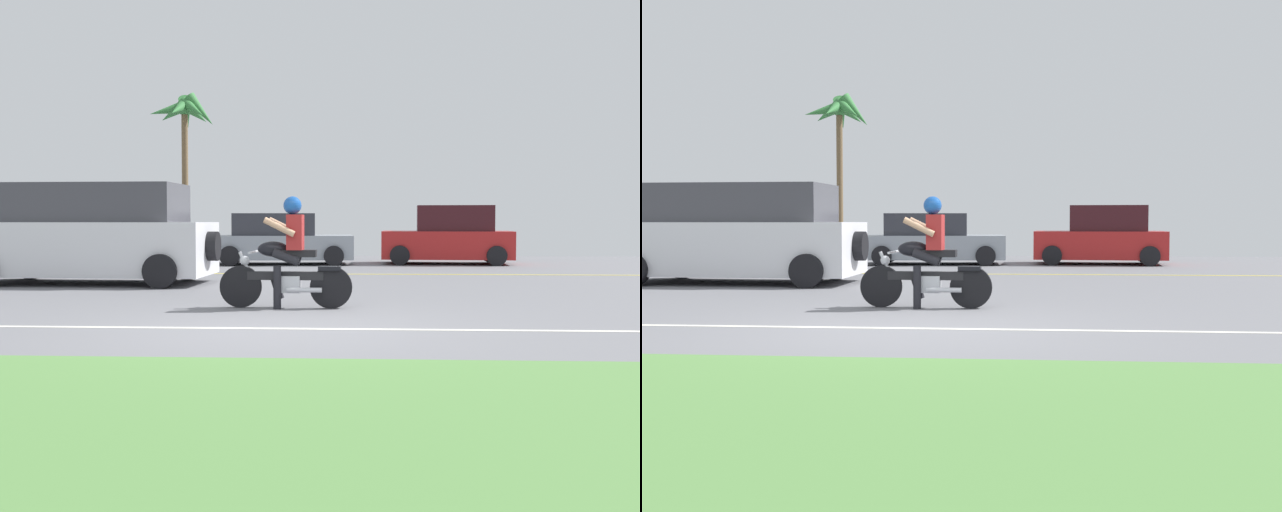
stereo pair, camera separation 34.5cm
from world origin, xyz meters
The scene contains 11 objects.
ground centered at (0.00, 3.00, -0.02)m, with size 56.00×30.00×0.04m, color slate.
grass_median centered at (0.00, -4.10, 0.03)m, with size 56.00×3.80×0.06m, color #548442.
lane_line_near centered at (0.00, -0.04, 0.00)m, with size 50.40×0.12×0.01m, color silver.
lane_line_far centered at (0.00, 8.85, 0.00)m, with size 50.40×0.12×0.01m, color yellow.
motorcyclist centered at (-0.10, 2.02, 0.67)m, with size 1.91×0.62×1.60m.
suv_nearby centered at (-4.38, 5.98, 0.96)m, with size 5.00×2.31×1.98m.
parked_car_0 centered at (-6.95, 12.25, 0.77)m, with size 3.97×2.11×1.66m.
parked_car_1 centered at (-1.36, 12.82, 0.69)m, with size 4.12×2.28×1.46m.
parked_car_2 centered at (3.51, 13.26, 0.78)m, with size 3.82×2.23×1.69m.
palm_tree_0 centered at (-4.91, 16.19, 4.65)m, with size 2.33×2.41×5.51m.
motorcyclist_distant centered at (-7.20, 9.38, 0.57)m, with size 1.61×0.53×1.35m.
Camera 2 is at (1.30, -8.54, 1.25)m, focal length 41.89 mm.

